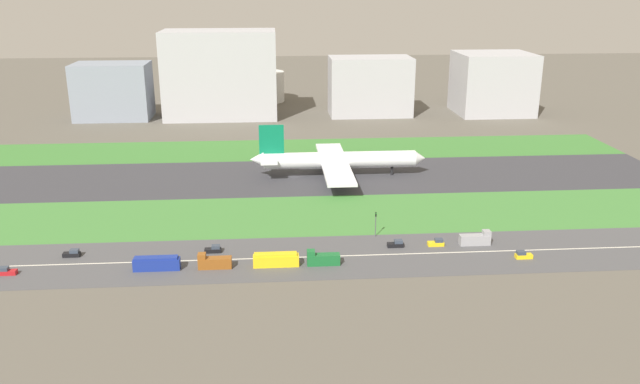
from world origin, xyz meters
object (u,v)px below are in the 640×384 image
at_px(car_2, 437,243).
at_px(terminal_building, 113,91).
at_px(hangar_building, 220,74).
at_px(office_tower, 370,86).
at_px(bus_0, 276,260).
at_px(fuel_tank_west, 264,86).
at_px(car_4, 6,271).
at_px(airliner, 335,160).
at_px(truck_0, 476,239).
at_px(car_3, 214,249).
at_px(truck_1, 214,262).
at_px(car_0, 72,254).
at_px(truck_2, 322,259).
at_px(car_1, 523,255).
at_px(cargo_warehouse, 493,83).
at_px(bus_1, 157,263).
at_px(car_5, 396,244).
at_px(traffic_light, 376,222).

bearing_deg(car_2, terminal_building, 124.78).
bearing_deg(hangar_building, office_tower, 0.00).
distance_m(bus_0, fuel_tank_west, 237.15).
xyz_separation_m(car_2, car_4, (-110.62, -10.00, 0.00)).
distance_m(airliner, truck_0, 75.36).
height_order(car_3, hangar_building, hangar_building).
distance_m(truck_1, hangar_building, 193.43).
bearing_deg(car_0, hangar_building, 81.59).
bearing_deg(airliner, truck_2, -98.00).
bearing_deg(car_0, office_tower, 59.78).
relative_size(car_0, office_tower, 0.10).
bearing_deg(car_1, airliner, -61.84).
xyz_separation_m(office_tower, cargo_warehouse, (67.05, 0.00, 0.80)).
bearing_deg(cargo_warehouse, hangar_building, 180.00).
height_order(truck_1, car_4, truck_1).
bearing_deg(hangar_building, fuel_tank_west, 63.93).
relative_size(truck_2, terminal_building, 0.22).
distance_m(car_2, office_tower, 182.77).
xyz_separation_m(car_1, office_tower, (-11.99, 192.00, 14.45)).
height_order(bus_1, hangar_building, hangar_building).
height_order(airliner, car_5, airliner).
relative_size(car_3, hangar_building, 0.08).
bearing_deg(truck_0, car_0, 180.00).
distance_m(car_5, car_4, 99.91).
height_order(truck_0, truck_2, same).
relative_size(car_5, car_1, 1.00).
bearing_deg(car_1, truck_1, 0.00).
distance_m(car_2, hangar_building, 196.39).
relative_size(car_5, traffic_light, 0.61).
bearing_deg(cargo_warehouse, airliner, -130.34).
distance_m(terminal_building, hangar_building, 56.43).
xyz_separation_m(truck_2, car_2, (32.21, 10.00, -0.75)).
distance_m(car_1, car_4, 131.13).
bearing_deg(office_tower, hangar_building, 180.00).
relative_size(airliner, car_4, 14.77).
xyz_separation_m(truck_0, bus_0, (-54.96, -10.00, 0.15)).
bearing_deg(office_tower, traffic_light, -97.91).
xyz_separation_m(terminal_building, office_tower, (134.94, 0.00, 0.99)).
distance_m(truck_0, car_4, 121.95).
bearing_deg(traffic_light, hangar_building, 107.51).
distance_m(truck_2, car_2, 33.73).
bearing_deg(car_4, truck_0, -175.30).
distance_m(bus_1, truck_0, 85.45).
bearing_deg(airliner, cargo_warehouse, 49.66).
height_order(bus_0, traffic_light, traffic_light).
distance_m(truck_1, car_3, 10.07).
distance_m(truck_0, office_tower, 182.53).
xyz_separation_m(car_5, car_3, (-49.38, 0.00, 0.00)).
xyz_separation_m(car_5, car_4, (-99.41, -10.00, 0.00)).
bearing_deg(airliner, terminal_building, 132.70).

